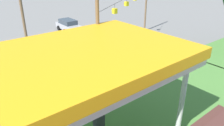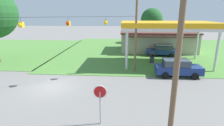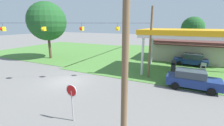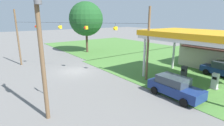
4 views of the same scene
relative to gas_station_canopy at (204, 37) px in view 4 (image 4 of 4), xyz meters
The scene contains 11 objects.
ground_plane 15.29m from the gas_station_canopy, 144.65° to the right, with size 160.00×160.00×0.00m, color slate.
grass_verge_opposite_corner 29.24m from the gas_station_canopy, 164.65° to the left, with size 24.00×24.00×0.04m, color #4C7F38.
gas_station_canopy is the anchor object (origin of this frame).
fuel_pump_near 4.50m from the gas_station_canopy, behind, with size 0.71×0.56×1.58m.
fuel_pump_far 4.50m from the gas_station_canopy, ahead, with size 0.71×0.56×1.58m.
car_at_pumps_front 6.14m from the gas_station_canopy, 86.12° to the right, with size 4.74×2.15×1.82m.
car_at_pumps_rear 6.16m from the gas_station_canopy, 83.33° to the left, with size 4.69×2.35×1.80m.
stop_sign_roadside 15.43m from the gas_station_canopy, 116.28° to the right, with size 0.80×0.08×2.50m.
utility_pole_main 14.86m from the gas_station_canopy, 100.92° to the right, with size 2.20×0.44×9.59m.
signal_span_gantry 14.49m from the gas_station_canopy, 144.61° to the right, with size 15.65×10.24×7.88m.
tree_west_verge 22.43m from the gas_station_canopy, behind, with size 6.52×6.52×9.76m.
Camera 4 is at (20.24, -9.08, 6.75)m, focal length 28.00 mm.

